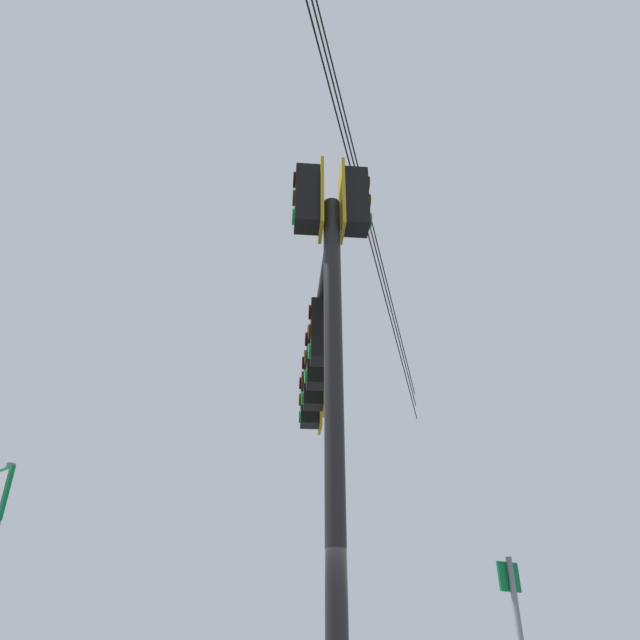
# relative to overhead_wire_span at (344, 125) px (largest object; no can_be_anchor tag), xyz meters

# --- Properties ---
(signal_mast_assembly) EXTENTS (4.52, 2.56, 7.13)m
(signal_mast_assembly) POSITION_rel_overhead_wire_span_xyz_m (-0.43, -0.13, -3.86)
(signal_mast_assembly) COLOR black
(signal_mast_assembly) RESTS_ON ground
(overhead_wire_span) EXTENTS (15.91, 15.44, 1.31)m
(overhead_wire_span) POSITION_rel_overhead_wire_span_xyz_m (0.00, 0.00, 0.00)
(overhead_wire_span) COLOR black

